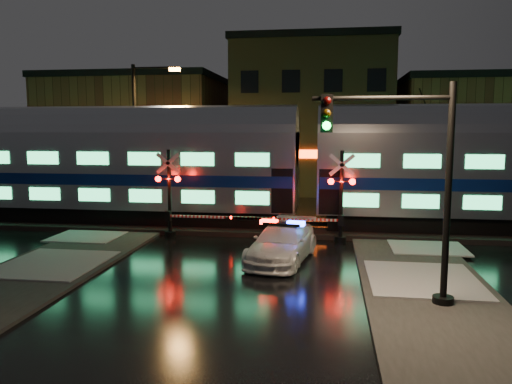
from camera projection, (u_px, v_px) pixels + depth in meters
ground at (243, 253)px, 20.18m from camera, size 120.00×120.00×0.00m
ballast at (260, 227)px, 25.08m from camera, size 90.00×4.20×0.24m
sidewalk_left at (0, 292)px, 15.22m from camera, size 4.00×20.00×0.12m
sidewalk_right at (443, 315)px, 13.35m from camera, size 4.00×20.00×0.12m
building_left at (138, 135)px, 43.08m from camera, size 14.00×10.00×9.00m
building_mid at (313, 120)px, 41.26m from camera, size 12.00×11.00×11.50m
building_right at (479, 139)px, 39.09m from camera, size 12.00×10.00×8.50m
train at (308, 162)px, 24.32m from camera, size 51.00×3.12×5.92m
police_car at (282, 243)px, 18.96m from camera, size 2.77×5.10×1.57m
crossing_signal_right at (333, 206)px, 21.72m from camera, size 5.77×0.66×4.08m
crossing_signal_left at (176, 202)px, 22.73m from camera, size 5.76×0.65×4.08m
traffic_light at (412, 190)px, 13.79m from camera, size 4.05×0.72×6.27m
streetlight at (140, 128)px, 29.49m from camera, size 2.92×0.31×8.75m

